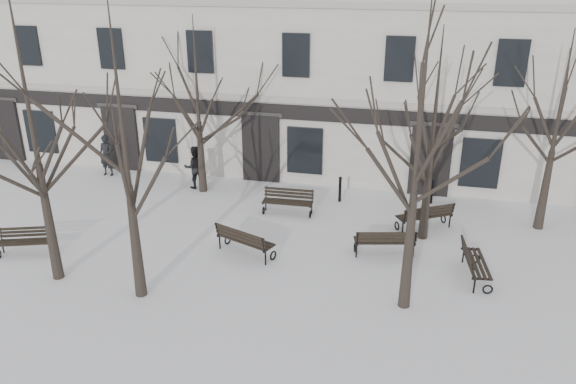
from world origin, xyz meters
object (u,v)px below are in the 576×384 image
(tree_1, at_px, (122,125))
(bench_1, at_px, (244,240))
(bench_2, at_px, (385,241))
(bench_3, at_px, (288,201))
(bench_5, at_px, (474,262))
(bench_4, at_px, (425,215))
(tree_2, at_px, (420,128))
(tree_0, at_px, (27,102))
(bench_0, at_px, (26,240))

(tree_1, relative_size, bench_1, 3.82)
(bench_2, xyz_separation_m, bench_3, (-3.76, 2.50, -0.02))
(tree_1, distance_m, bench_5, 10.75)
(bench_4, bearing_deg, bench_5, 84.30)
(tree_2, height_order, bench_5, tree_2)
(bench_1, xyz_separation_m, bench_5, (7.07, 0.23, -0.03))
(bench_1, distance_m, bench_5, 7.08)
(tree_1, relative_size, tree_2, 0.99)
(tree_0, xyz_separation_m, tree_2, (10.18, 0.82, -0.31))
(tree_2, bearing_deg, tree_0, -175.39)
(tree_0, bearing_deg, bench_3, 46.93)
(tree_1, height_order, bench_3, tree_1)
(bench_1, height_order, bench_4, bench_1)
(tree_0, height_order, bench_4, tree_0)
(bench_3, bearing_deg, bench_4, -4.84)
(tree_0, height_order, bench_5, tree_0)
(bench_2, bearing_deg, bench_4, -132.29)
(bench_0, xyz_separation_m, bench_3, (7.52, 4.96, 0.04))
(bench_0, height_order, bench_4, bench_4)
(bench_1, distance_m, bench_2, 4.50)
(tree_2, relative_size, bench_2, 4.00)
(tree_1, relative_size, bench_3, 4.22)
(bench_2, bearing_deg, bench_3, -46.74)
(bench_5, bearing_deg, bench_1, 85.24)
(bench_3, relative_size, bench_5, 0.97)
(tree_0, relative_size, tree_1, 1.07)
(bench_0, bearing_deg, tree_2, -20.56)
(tree_2, relative_size, bench_0, 4.48)
(bench_2, height_order, bench_5, bench_2)
(tree_1, height_order, bench_5, tree_1)
(tree_2, relative_size, bench_5, 4.13)
(bench_1, bearing_deg, bench_4, -128.36)
(bench_4, distance_m, bench_5, 3.33)
(tree_1, height_order, bench_2, tree_1)
(tree_0, bearing_deg, bench_0, 148.93)
(bench_0, relative_size, bench_3, 0.95)
(tree_2, xyz_separation_m, bench_0, (-12.03, 0.29, -4.59))
(bench_1, xyz_separation_m, bench_2, (4.39, 0.99, -0.02))
(bench_0, bearing_deg, bench_2, -6.86)
(tree_2, xyz_separation_m, bench_1, (-5.13, 1.77, -4.51))
(tree_1, distance_m, bench_2, 8.85)
(bench_1, bearing_deg, bench_5, -156.31)
(bench_0, distance_m, bench_1, 7.05)
(tree_2, height_order, bench_0, tree_2)
(bench_1, relative_size, bench_3, 1.10)
(bench_1, bearing_deg, tree_1, 74.84)
(bench_0, relative_size, bench_5, 0.92)
(bench_3, distance_m, bench_4, 5.02)
(bench_5, bearing_deg, tree_2, 129.20)
(tree_1, bearing_deg, bench_0, 163.23)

